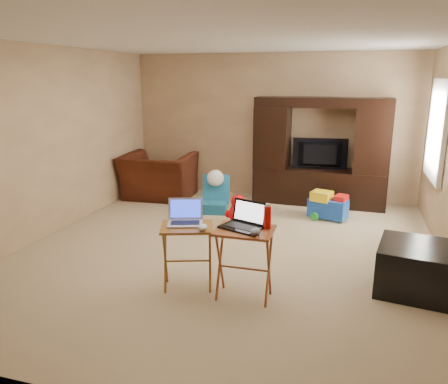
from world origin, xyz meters
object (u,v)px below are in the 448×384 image
(tray_table_right, at_px, (244,264))
(mouse_right, at_px, (255,232))
(water_bottle, at_px, (267,218))
(push_toy, at_px, (328,205))
(child_rocker, at_px, (213,194))
(ottoman, at_px, (417,269))
(tray_table_left, at_px, (188,257))
(plush_toy, at_px, (238,209))
(laptop_left, at_px, (185,213))
(laptop_right, at_px, (241,216))
(mouse_left, at_px, (203,227))
(television, at_px, (320,154))
(recliner, at_px, (159,176))
(entertainment_center, at_px, (320,152))

(tray_table_right, relative_size, mouse_right, 4.92)
(tray_table_right, height_order, water_bottle, water_bottle)
(push_toy, distance_m, water_bottle, 2.78)
(mouse_right, bearing_deg, child_rocker, 115.25)
(push_toy, bearing_deg, ottoman, -47.29)
(push_toy, height_order, tray_table_left, tray_table_left)
(child_rocker, bearing_deg, tray_table_left, -89.31)
(plush_toy, xyz_separation_m, laptop_left, (0.00, -2.10, 0.57))
(ottoman, bearing_deg, plush_toy, 145.55)
(tray_table_right, relative_size, laptop_left, 2.03)
(laptop_right, bearing_deg, tray_table_right, -6.13)
(mouse_left, bearing_deg, water_bottle, 9.35)
(push_toy, distance_m, tray_table_left, 2.98)
(tray_table_right, height_order, laptop_right, laptop_right)
(television, xyz_separation_m, laptop_left, (-1.04, -3.44, -0.07))
(mouse_left, height_order, water_bottle, water_bottle)
(plush_toy, distance_m, ottoman, 2.74)
(child_rocker, relative_size, laptop_right, 1.58)
(ottoman, xyz_separation_m, laptop_right, (-1.67, -0.61, 0.58))
(push_toy, bearing_deg, mouse_right, -82.15)
(laptop_left, bearing_deg, push_toy, 46.21)
(television, distance_m, plush_toy, 1.82)
(plush_toy, relative_size, water_bottle, 2.01)
(recliner, distance_m, ottoman, 4.70)
(ottoman, height_order, tray_table_left, tray_table_left)
(laptop_left, bearing_deg, entertainment_center, 54.62)
(tray_table_left, bearing_deg, laptop_left, 116.35)
(entertainment_center, distance_m, tray_table_left, 3.70)
(ottoman, bearing_deg, laptop_left, -166.30)
(tray_table_right, distance_m, laptop_left, 0.77)
(television, height_order, mouse_right, television)
(tray_table_right, bearing_deg, push_toy, 76.70)
(entertainment_center, bearing_deg, television, -88.71)
(recliner, relative_size, ottoman, 1.61)
(laptop_right, xyz_separation_m, mouse_left, (-0.37, -0.04, -0.13))
(television, bearing_deg, mouse_right, 79.29)
(recliner, xyz_separation_m, tray_table_left, (1.74, -3.09, -0.06))
(ottoman, height_order, tray_table_right, tray_table_right)
(tray_table_right, bearing_deg, television, 82.80)
(push_toy, relative_size, laptop_left, 1.65)
(ottoman, relative_size, laptop_left, 2.15)
(ottoman, relative_size, laptop_right, 2.02)
(tray_table_right, bearing_deg, water_bottle, 21.29)
(tray_table_left, xyz_separation_m, water_bottle, (0.80, 0.03, 0.48))
(entertainment_center, bearing_deg, push_toy, -73.72)
(laptop_left, height_order, laptop_right, laptop_right)
(tray_table_left, bearing_deg, recliner, 100.76)
(child_rocker, relative_size, water_bottle, 2.68)
(laptop_right, bearing_deg, tray_table_left, -162.64)
(mouse_left, bearing_deg, child_rocker, 105.91)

